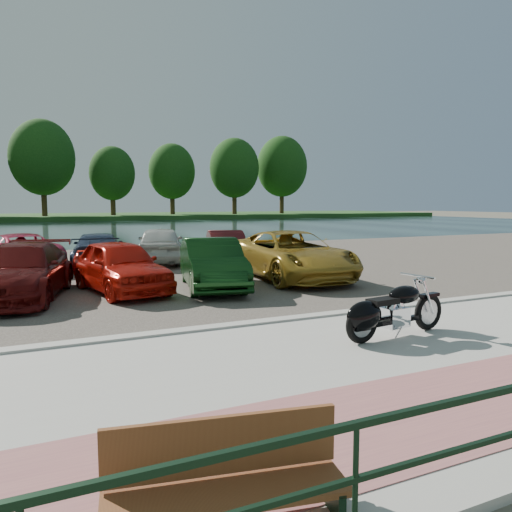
{
  "coord_description": "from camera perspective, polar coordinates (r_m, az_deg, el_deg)",
  "views": [
    {
      "loc": [
        -5.93,
        -6.54,
        2.43
      ],
      "look_at": [
        -0.68,
        4.57,
        1.1
      ],
      "focal_mm": 35.0,
      "sensor_mm": 36.0,
      "label": 1
    }
  ],
  "objects": [
    {
      "name": "ground",
      "position": [
        9.16,
        16.52,
        -9.46
      ],
      "size": [
        200.0,
        200.0,
        0.0
      ],
      "primitive_type": "plane",
      "color": "#595447",
      "rests_on": "ground"
    },
    {
      "name": "promenade",
      "position": [
        8.46,
        21.12,
        -10.58
      ],
      "size": [
        60.0,
        6.0,
        0.1
      ],
      "primitive_type": "cube",
      "color": "#AEAAA4",
      "rests_on": "ground"
    },
    {
      "name": "kerb",
      "position": [
        10.66,
        9.32,
        -6.69
      ],
      "size": [
        60.0,
        0.3,
        0.14
      ],
      "primitive_type": "cube",
      "color": "#AEAAA4",
      "rests_on": "ground"
    },
    {
      "name": "parking_lot",
      "position": [
        18.68,
        -6.55,
        -1.28
      ],
      "size": [
        60.0,
        18.0,
        0.04
      ],
      "primitive_type": "cube",
      "color": "#3D3831",
      "rests_on": "ground"
    },
    {
      "name": "river",
      "position": [
        46.98,
        -18.02,
        2.91
      ],
      "size": [
        120.0,
        40.0,
        0.0
      ],
      "primitive_type": "cube",
      "color": "#182B28",
      "rests_on": "ground"
    },
    {
      "name": "far_bank",
      "position": [
        78.8,
        -21.01,
        4.22
      ],
      "size": [
        120.0,
        24.0,
        0.6
      ],
      "primitive_type": "cube",
      "color": "#1F4418",
      "rests_on": "ground"
    },
    {
      "name": "far_trees",
      "position": [
        73.24,
        -17.41,
        9.86
      ],
      "size": [
        70.25,
        10.68,
        12.52
      ],
      "color": "#382814",
      "rests_on": "far_bank"
    },
    {
      "name": "motorcycle",
      "position": [
        8.87,
        14.82,
        -6.19
      ],
      "size": [
        2.33,
        0.75,
        1.05
      ],
      "rotation": [
        0.0,
        0.0,
        0.12
      ],
      "color": "black",
      "rests_on": "promenade"
    },
    {
      "name": "park_bench",
      "position": [
        4.03,
        -3.49,
        -23.62
      ],
      "size": [
        1.85,
        0.78,
        0.72
      ],
      "rotation": [
        0.0,
        0.0,
        -0.19
      ],
      "color": "brown",
      "rests_on": "promenade"
    },
    {
      "name": "car_3",
      "position": [
        13.58,
        -25.24,
        -1.63
      ],
      "size": [
        3.01,
        5.04,
        1.37
      ],
      "primitive_type": "imported",
      "rotation": [
        0.0,
        0.0,
        -0.25
      ],
      "color": "#510C0B",
      "rests_on": "parking_lot"
    },
    {
      "name": "car_4",
      "position": [
        13.75,
        -15.26,
        -1.11
      ],
      "size": [
        2.35,
        4.33,
        1.4
      ],
      "primitive_type": "imported",
      "rotation": [
        0.0,
        0.0,
        0.18
      ],
      "color": "red",
      "rests_on": "parking_lot"
    },
    {
      "name": "car_5",
      "position": [
        13.88,
        -5.02,
        -0.87
      ],
      "size": [
        2.32,
        4.42,
        1.39
      ],
      "primitive_type": "imported",
      "rotation": [
        0.0,
        0.0,
        -0.21
      ],
      "color": "black",
      "rests_on": "parking_lot"
    },
    {
      "name": "car_6",
      "position": [
        15.58,
        4.11,
        0.11
      ],
      "size": [
        2.77,
        5.51,
        1.49
      ],
      "primitive_type": "imported",
      "rotation": [
        0.0,
        0.0,
        -0.05
      ],
      "color": "#A37F25",
      "rests_on": "parking_lot"
    },
    {
      "name": "car_10",
      "position": [
        19.48,
        -25.49,
        0.47
      ],
      "size": [
        3.09,
        5.06,
        1.31
      ],
      "primitive_type": "imported",
      "rotation": [
        0.0,
        0.0,
        3.35
      ],
      "color": "#AE1D3D",
      "rests_on": "parking_lot"
    },
    {
      "name": "car_11",
      "position": [
        19.27,
        -17.57,
        0.66
      ],
      "size": [
        2.49,
        4.61,
        1.27
      ],
      "primitive_type": "imported",
      "rotation": [
        0.0,
        0.0,
        2.97
      ],
      "color": "#2C3B57",
      "rests_on": "parking_lot"
    },
    {
      "name": "car_12",
      "position": [
        19.9,
        -10.87,
        1.29
      ],
      "size": [
        2.84,
        4.61,
        1.47
      ],
      "primitive_type": "imported",
      "rotation": [
        0.0,
        0.0,
        2.87
      ],
      "color": "silver",
      "rests_on": "parking_lot"
    },
    {
      "name": "car_13",
      "position": [
        20.41,
        -3.68,
        1.23
      ],
      "size": [
        2.25,
        4.06,
        1.27
      ],
      "primitive_type": "imported",
      "rotation": [
        0.0,
        0.0,
        2.89
      ],
      "color": "#521518",
      "rests_on": "parking_lot"
    }
  ]
}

